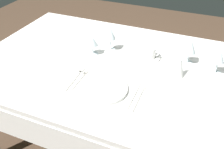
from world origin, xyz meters
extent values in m
plane|color=#4C3828|center=(0.00, 0.00, 0.00)|extent=(6.00, 6.00, 0.00)
cube|color=white|center=(0.00, 0.00, 0.72)|extent=(1.80, 1.10, 0.04)
cube|color=white|center=(0.00, -0.55, 0.61)|extent=(1.80, 0.01, 0.18)
cube|color=white|center=(0.00, 0.55, 0.61)|extent=(1.80, 0.01, 0.18)
cylinder|color=brown|center=(-0.80, 0.45, 0.35)|extent=(0.07, 0.07, 0.70)
cylinder|color=white|center=(-0.01, -0.26, 0.75)|extent=(0.26, 0.26, 0.02)
cube|color=beige|center=(-0.17, -0.25, 0.74)|extent=(0.02, 0.18, 0.00)
cube|color=beige|center=(-0.17, -0.15, 0.74)|extent=(0.02, 0.04, 0.00)
cube|color=beige|center=(-0.20, -0.25, 0.74)|extent=(0.02, 0.19, 0.00)
cube|color=beige|center=(-0.20, -0.14, 0.74)|extent=(0.02, 0.04, 0.00)
cube|color=beige|center=(0.15, -0.25, 0.74)|extent=(0.02, 0.19, 0.00)
cube|color=beige|center=(0.15, -0.14, 0.74)|extent=(0.02, 0.06, 0.00)
cube|color=beige|center=(0.18, -0.26, 0.74)|extent=(0.02, 0.19, 0.00)
ellipsoid|color=beige|center=(0.18, -0.15, 0.74)|extent=(0.03, 0.04, 0.01)
cylinder|color=white|center=(0.13, 0.14, 0.74)|extent=(0.14, 0.14, 0.01)
cylinder|color=white|center=(0.13, 0.14, 0.78)|extent=(0.07, 0.07, 0.06)
torus|color=white|center=(0.17, 0.14, 0.79)|extent=(0.04, 0.01, 0.04)
cylinder|color=silver|center=(0.36, 0.18, 0.74)|extent=(0.06, 0.06, 0.01)
cylinder|color=silver|center=(0.36, 0.18, 0.78)|extent=(0.01, 0.01, 0.07)
cone|color=silver|center=(0.36, 0.18, 0.85)|extent=(0.08, 0.08, 0.08)
cylinder|color=silver|center=(-0.13, 0.15, 0.74)|extent=(0.06, 0.06, 0.01)
cylinder|color=silver|center=(-0.13, 0.15, 0.78)|extent=(0.01, 0.01, 0.07)
cone|color=silver|center=(-0.13, 0.15, 0.86)|extent=(0.07, 0.07, 0.08)
cylinder|color=silver|center=(-0.22, 0.06, 0.74)|extent=(0.06, 0.06, 0.01)
cylinder|color=silver|center=(-0.22, 0.06, 0.77)|extent=(0.01, 0.01, 0.06)
cone|color=silver|center=(-0.22, 0.06, 0.84)|extent=(0.07, 0.07, 0.07)
cylinder|color=silver|center=(0.52, 0.13, 0.74)|extent=(0.06, 0.06, 0.01)
cylinder|color=silver|center=(0.52, 0.13, 0.78)|extent=(0.01, 0.01, 0.07)
cone|color=silver|center=(0.52, 0.13, 0.85)|extent=(0.06, 0.06, 0.07)
cone|color=white|center=(0.32, 0.02, 0.82)|extent=(0.08, 0.08, 0.15)
camera|label=1|loc=(0.41, -1.15, 1.55)|focal=38.80mm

